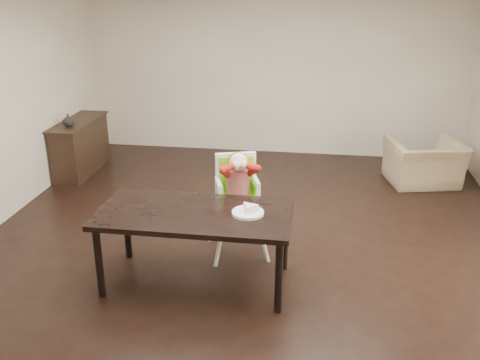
% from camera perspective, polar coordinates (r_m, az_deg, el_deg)
% --- Properties ---
extents(ground, '(7.00, 7.00, 0.00)m').
position_cam_1_polar(ground, '(5.80, 0.65, -7.77)').
color(ground, black).
rests_on(ground, ground).
extents(room_walls, '(6.02, 7.02, 2.71)m').
position_cam_1_polar(room_walls, '(5.15, 0.73, 10.54)').
color(room_walls, '#C1B4A0').
rests_on(room_walls, ground).
extents(dining_table, '(1.80, 0.90, 0.75)m').
position_cam_1_polar(dining_table, '(5.00, -4.82, -4.21)').
color(dining_table, black).
rests_on(dining_table, ground).
extents(high_chair, '(0.59, 0.59, 1.12)m').
position_cam_1_polar(high_chair, '(5.52, -0.26, -0.23)').
color(high_chair, white).
rests_on(high_chair, ground).
extents(plate, '(0.39, 0.39, 0.08)m').
position_cam_1_polar(plate, '(4.90, 0.92, -3.31)').
color(plate, white).
rests_on(plate, dining_table).
extents(armchair, '(1.09, 0.83, 0.85)m').
position_cam_1_polar(armchair, '(7.91, 19.15, 2.50)').
color(armchair, tan).
rests_on(armchair, ground).
extents(sideboard, '(0.44, 1.26, 0.79)m').
position_cam_1_polar(sideboard, '(8.28, -16.67, 3.43)').
color(sideboard, black).
rests_on(sideboard, ground).
extents(vase, '(0.18, 0.19, 0.17)m').
position_cam_1_polar(vase, '(7.92, -17.84, 6.09)').
color(vase, '#99999E').
rests_on(vase, sideboard).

